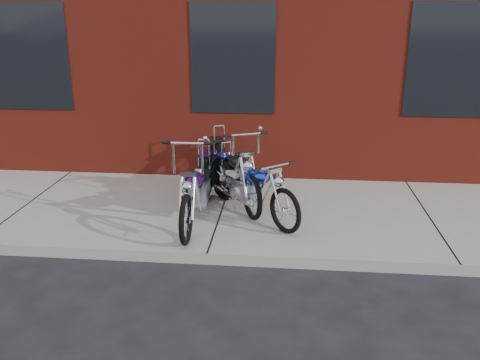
# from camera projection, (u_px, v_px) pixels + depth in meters

# --- Properties ---
(ground) EXTENTS (120.00, 120.00, 0.00)m
(ground) POSITION_uv_depth(u_px,v_px,m) (207.00, 265.00, 6.24)
(ground) COLOR black
(ground) RESTS_ON ground
(sidewalk) EXTENTS (22.00, 3.00, 0.15)m
(sidewalk) POSITION_uv_depth(u_px,v_px,m) (223.00, 213.00, 7.63)
(sidewalk) COLOR gray
(sidewalk) RESTS_ON ground
(chopper_purple) EXTENTS (0.55, 2.26, 1.27)m
(chopper_purple) POSITION_uv_depth(u_px,v_px,m) (197.00, 191.00, 7.13)
(chopper_purple) COLOR black
(chopper_purple) RESTS_ON sidewalk
(chopper_blue) EXTENTS (1.45, 1.72, 0.94)m
(chopper_blue) POSITION_uv_depth(u_px,v_px,m) (250.00, 188.00, 7.29)
(chopper_blue) COLOR black
(chopper_blue) RESTS_ON sidewalk
(chopper_third) EXTENTS (1.08, 2.18, 1.19)m
(chopper_third) POSITION_uv_depth(u_px,v_px,m) (232.00, 172.00, 7.87)
(chopper_third) COLOR black
(chopper_third) RESTS_ON sidewalk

